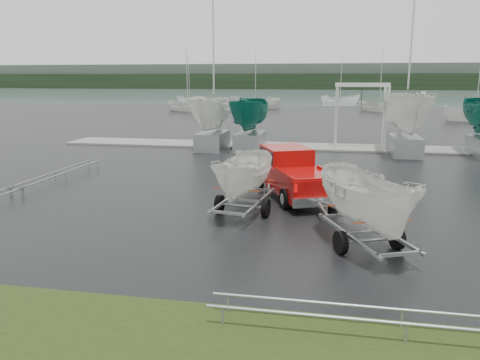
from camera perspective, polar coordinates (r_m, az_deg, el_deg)
ground_plane at (r=18.09m, az=2.26°, el=-1.81°), size 120.00×120.00×0.00m
lake at (r=117.47m, az=9.63°, el=10.03°), size 300.00×300.00×0.00m
grass_verge at (r=8.15m, az=-10.08°, el=-20.69°), size 40.00×40.00×0.00m
dock at (r=30.77m, az=5.86°, el=4.12°), size 30.00×3.00×0.12m
treeline at (r=187.38m, az=10.17°, el=11.74°), size 300.00×8.00×6.00m
far_hill at (r=195.37m, az=10.22°, el=12.34°), size 300.00×6.00×10.00m
pickup_truck at (r=18.12m, az=6.24°, el=1.12°), size 3.74×5.57×1.76m
trailer_hitched at (r=12.30m, az=15.65°, el=3.33°), size 2.51×3.77×4.77m
trailer_parked at (r=15.15m, az=0.52°, el=4.88°), size 1.84×3.72×4.50m
boat_hoist at (r=30.47m, az=14.56°, el=8.67°), size 3.30×2.18×4.12m
keelboat_0 at (r=29.25m, az=-3.44°, el=10.56°), size 2.23×3.20×10.39m
keelboat_1 at (r=28.97m, az=1.26°, el=10.34°), size 2.17×3.20×6.87m
keelboat_2 at (r=28.70m, az=19.99°, el=11.06°), size 2.60×3.20×10.77m
mast_rack_0 at (r=22.07m, az=-21.09°, el=0.88°), size 0.56×6.50×0.06m
mast_rack_2 at (r=8.96m, az=19.43°, el=-15.44°), size 7.00×0.56×0.06m
moored_boat_0 at (r=64.12m, az=-6.39°, el=8.33°), size 3.20×3.16×11.25m
moored_boat_1 at (r=69.50m, az=1.89°, el=8.71°), size 3.30×3.24×11.74m
moored_boat_2 at (r=65.72m, az=16.59°, el=8.00°), size 3.49×3.48×11.24m
moored_boat_4 at (r=83.85m, az=-6.16°, el=9.27°), size 2.95×2.97×10.79m
moored_boat_5 at (r=82.52m, az=12.08°, el=9.02°), size 3.20×3.15×11.39m
moored_boat_6 at (r=54.43m, az=26.70°, el=6.40°), size 2.57×2.50×11.30m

